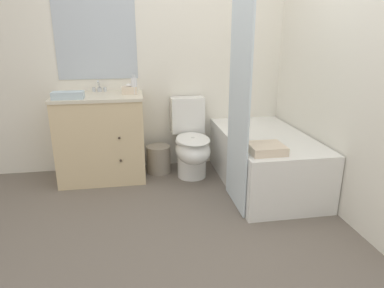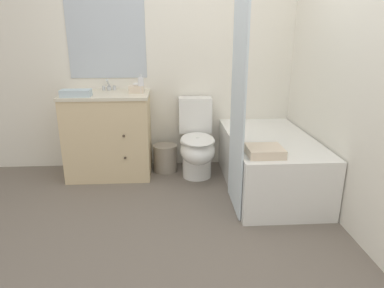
{
  "view_description": "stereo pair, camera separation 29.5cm",
  "coord_description": "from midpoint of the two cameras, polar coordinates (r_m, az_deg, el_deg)",
  "views": [
    {
      "loc": [
        -0.42,
        -2.04,
        1.43
      ],
      "look_at": [
        0.05,
        0.73,
        0.52
      ],
      "focal_mm": 32.0,
      "sensor_mm": 36.0,
      "label": 1
    },
    {
      "loc": [
        -0.13,
        -2.07,
        1.43
      ],
      "look_at": [
        0.05,
        0.73,
        0.52
      ],
      "focal_mm": 32.0,
      "sensor_mm": 36.0,
      "label": 2
    }
  ],
  "objects": [
    {
      "name": "toilet",
      "position": [
        3.51,
        3.2,
        0.03
      ],
      "size": [
        0.35,
        0.69,
        0.78
      ],
      "color": "white",
      "rests_on": "ground_plane"
    },
    {
      "name": "wastebasket",
      "position": [
        3.69,
        -2.2,
        -2.38
      ],
      "size": [
        0.25,
        0.25,
        0.29
      ],
      "color": "gray",
      "rests_on": "ground_plane"
    },
    {
      "name": "vanity_cabinet",
      "position": [
        3.58,
        -11.39,
        1.62
      ],
      "size": [
        0.85,
        0.57,
        0.86
      ],
      "color": "beige",
      "rests_on": "ground_plane"
    },
    {
      "name": "shower_curtain",
      "position": [
        2.74,
        10.81,
        8.22
      ],
      "size": [
        0.02,
        0.53,
        1.94
      ],
      "color": "silver",
      "rests_on": "ground_plane"
    },
    {
      "name": "tissue_box",
      "position": [
        3.47,
        -6.81,
        9.1
      ],
      "size": [
        0.15,
        0.11,
        0.1
      ],
      "color": "beige",
      "rests_on": "vanity_cabinet"
    },
    {
      "name": "wall_back",
      "position": [
        3.71,
        0.48,
        15.26
      ],
      "size": [
        8.0,
        0.06,
        2.5
      ],
      "color": "white",
      "rests_on": "ground_plane"
    },
    {
      "name": "sink_faucet",
      "position": [
        3.67,
        -11.45,
        9.29
      ],
      "size": [
        0.14,
        0.12,
        0.12
      ],
      "color": "silver",
      "rests_on": "vanity_cabinet"
    },
    {
      "name": "soap_dispenser",
      "position": [
        3.43,
        -6.06,
        9.79
      ],
      "size": [
        0.06,
        0.06,
        0.19
      ],
      "color": "silver",
      "rests_on": "vanity_cabinet"
    },
    {
      "name": "wall_right",
      "position": [
        3.23,
        24.4,
        13.3
      ],
      "size": [
        0.05,
        2.62,
        2.5
      ],
      "color": "white",
      "rests_on": "ground_plane"
    },
    {
      "name": "hand_towel_folded",
      "position": [
        3.36,
        -16.42,
        8.12
      ],
      "size": [
        0.28,
        0.13,
        0.07
      ],
      "color": "silver",
      "rests_on": "vanity_cabinet"
    },
    {
      "name": "bathtub",
      "position": [
        3.37,
        15.12,
        -2.96
      ],
      "size": [
        0.76,
        1.4,
        0.51
      ],
      "color": "white",
      "rests_on": "ground_plane"
    },
    {
      "name": "ground_plane",
      "position": [
        2.52,
        3.34,
        -16.59
      ],
      "size": [
        14.0,
        14.0,
        0.0
      ],
      "primitive_type": "plane",
      "color": "#6B6056"
    },
    {
      "name": "bath_towel_folded",
      "position": [
        2.77,
        15.03,
        -1.21
      ],
      "size": [
        0.28,
        0.25,
        0.07
      ],
      "color": "beige",
      "rests_on": "bathtub"
    }
  ]
}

